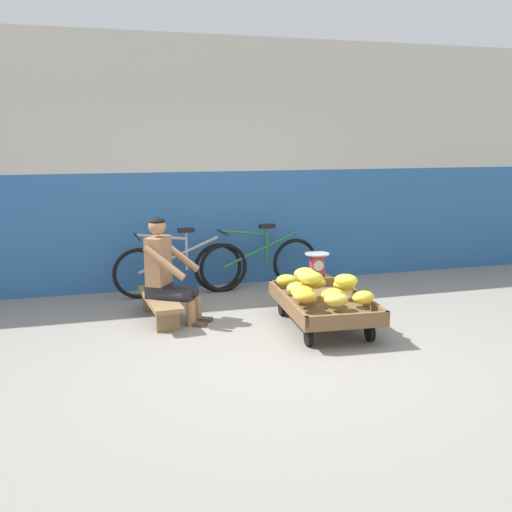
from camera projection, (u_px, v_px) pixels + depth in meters
The scene contains 10 objects.
ground_plane at pixel (279, 353), 5.48m from camera, with size 80.00×80.00×0.00m, color gray.
back_wall at pixel (214, 164), 7.81m from camera, with size 16.00×0.30×3.24m.
banana_cart at pixel (323, 305), 6.17m from camera, with size 0.93×1.49×0.36m.
banana_pile at pixel (319, 286), 6.07m from camera, with size 0.86×1.11×0.26m.
low_bench at pixel (160, 303), 6.43m from camera, with size 0.39×1.12×0.27m.
vendor_seated at pixel (166, 270), 6.33m from camera, with size 0.74×0.65×1.14m.
plastic_crate at pixel (316, 288), 7.22m from camera, with size 0.36×0.28×0.30m.
weighing_scale at pixel (317, 264), 7.16m from camera, with size 0.30×0.30×0.29m.
bicycle_near_left at pixel (179, 268), 7.42m from camera, with size 1.66×0.48×0.86m.
bicycle_far_left at pixel (260, 262), 7.75m from camera, with size 1.66×0.48×0.86m.
Camera 1 is at (-1.64, -4.92, 1.99)m, focal length 41.21 mm.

